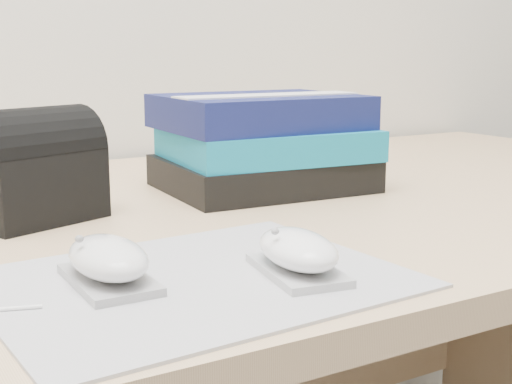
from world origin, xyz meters
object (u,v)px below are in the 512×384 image
mouse_rear (108,261)px  pouch (33,167)px  book_stack (263,143)px  desk (217,358)px  mouse_front (298,253)px

mouse_rear → pouch: bearing=88.9°
book_stack → desk: bearing=167.8°
desk → book_stack: book_stack is taller
mouse_rear → pouch: size_ratio=0.65×
desk → pouch: bearing=-169.2°
desk → pouch: pouch is taller
book_stack → pouch: bearing=-174.0°
mouse_rear → mouse_front: same height
mouse_rear → mouse_front: size_ratio=0.95×
mouse_rear → pouch: 0.26m
mouse_front → book_stack: (0.17, 0.34, 0.04)m
desk → mouse_front: bearing=-106.7°
mouse_front → mouse_rear: bearing=159.0°
mouse_rear → book_stack: bearing=42.5°
mouse_rear → desk: bearing=50.4°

